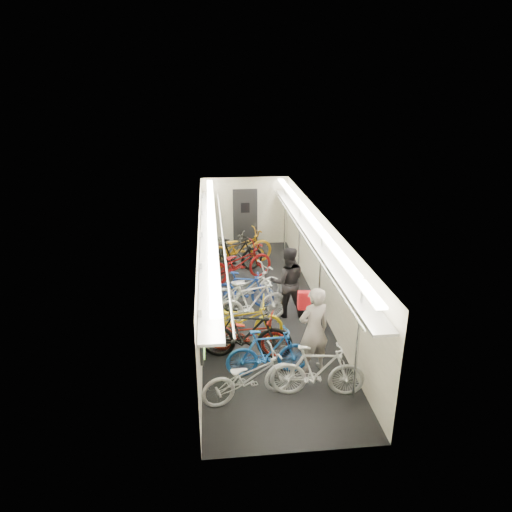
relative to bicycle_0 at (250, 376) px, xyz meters
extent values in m
plane|color=black|center=(0.63, 3.61, -0.47)|extent=(10.00, 10.00, 0.00)
plane|color=white|center=(0.63, 3.61, 1.93)|extent=(10.00, 10.00, 0.00)
plane|color=beige|center=(-0.87, 3.61, 0.73)|extent=(0.00, 10.00, 10.00)
plane|color=beige|center=(2.13, 3.61, 0.73)|extent=(0.00, 10.00, 10.00)
plane|color=beige|center=(0.63, 8.61, 0.73)|extent=(3.00, 0.00, 3.00)
plane|color=beige|center=(0.63, -1.39, 0.73)|extent=(3.00, 0.00, 3.00)
cube|color=black|center=(-0.83, 0.41, 0.78)|extent=(0.06, 1.10, 0.80)
cube|color=#A9E363|center=(-0.79, 0.41, 0.78)|extent=(0.02, 0.96, 0.66)
cube|color=black|center=(-0.83, 2.61, 0.78)|extent=(0.06, 1.10, 0.80)
cube|color=#A9E363|center=(-0.79, 2.61, 0.78)|extent=(0.02, 0.96, 0.66)
cube|color=black|center=(-0.83, 4.81, 0.78)|extent=(0.06, 1.10, 0.80)
cube|color=#A9E363|center=(-0.79, 4.81, 0.78)|extent=(0.02, 0.96, 0.66)
cube|color=black|center=(-0.83, 7.01, 0.78)|extent=(0.06, 1.10, 0.80)
cube|color=#A9E363|center=(-0.79, 7.01, 0.78)|extent=(0.02, 0.96, 0.66)
cube|color=yellow|center=(-0.82, 1.51, 0.83)|extent=(0.02, 0.22, 0.30)
cube|color=yellow|center=(-0.82, 3.71, 0.83)|extent=(0.02, 0.22, 0.30)
cube|color=yellow|center=(-0.82, 5.91, 0.83)|extent=(0.02, 0.22, 0.30)
cube|color=black|center=(0.63, 8.55, 0.53)|extent=(0.85, 0.08, 2.00)
cube|color=#999BA0|center=(-0.65, 3.61, 1.45)|extent=(0.40, 9.70, 0.05)
cube|color=#999BA0|center=(1.91, 3.61, 1.45)|extent=(0.40, 9.70, 0.05)
cylinder|color=silver|center=(-0.32, 3.61, 1.55)|extent=(0.04, 9.70, 0.04)
cylinder|color=silver|center=(1.58, 3.61, 1.55)|extent=(0.04, 9.70, 0.04)
cube|color=white|center=(-0.57, 3.61, 1.87)|extent=(0.18, 9.60, 0.04)
cube|color=white|center=(1.83, 3.61, 1.87)|extent=(0.18, 9.60, 0.04)
cylinder|color=silver|center=(1.88, -0.19, 0.73)|extent=(0.05, 0.05, 2.38)
cylinder|color=silver|center=(1.88, 2.61, 0.73)|extent=(0.05, 0.05, 2.38)
cylinder|color=silver|center=(1.88, 5.11, 0.73)|extent=(0.05, 0.05, 2.38)
cylinder|color=silver|center=(1.88, 7.61, 0.73)|extent=(0.05, 0.05, 2.38)
imported|color=#BCBBC0|center=(0.00, 0.00, 0.00)|extent=(1.90, 1.09, 0.94)
imported|color=#1C55A8|center=(0.43, 0.70, 0.03)|extent=(1.69, 0.55, 1.00)
imported|color=maroon|center=(0.10, 1.49, 0.00)|extent=(1.90, 1.18, 0.94)
imported|color=black|center=(0.04, 1.31, 0.11)|extent=(2.01, 0.93, 1.16)
imported|color=gold|center=(-0.01, 2.08, 0.02)|extent=(1.96, 0.91, 0.99)
imported|color=silver|center=(0.31, 2.77, 0.09)|extent=(1.93, 1.00, 1.12)
imported|color=#AEAFB2|center=(0.24, 3.62, 0.08)|extent=(2.20, 1.52, 1.09)
imported|color=navy|center=(0.20, 3.70, 0.00)|extent=(1.63, 0.83, 0.94)
imported|color=maroon|center=(0.16, 5.28, 0.09)|extent=(2.27, 1.56, 1.13)
imported|color=black|center=(0.09, 5.89, 0.10)|extent=(1.97, 1.23, 1.15)
imported|color=#BF7F11|center=(0.30, 6.60, 0.10)|extent=(2.29, 1.39, 1.14)
imported|color=silver|center=(1.23, -0.03, 0.05)|extent=(1.78, 0.70, 1.04)
imported|color=#5A5B5F|center=(-0.03, 7.29, -0.02)|extent=(1.80, 1.25, 0.90)
imported|color=gray|center=(1.33, 0.79, 0.42)|extent=(0.75, 0.59, 1.79)
imported|color=black|center=(1.21, 3.13, 0.42)|extent=(0.86, 0.68, 1.77)
cube|color=red|center=(1.24, 1.31, 0.81)|extent=(0.27, 0.16, 0.38)
camera|label=1|loc=(-0.60, -6.85, 4.92)|focal=32.00mm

